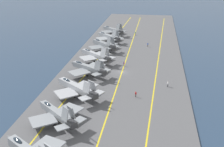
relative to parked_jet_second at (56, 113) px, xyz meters
name	(u,v)px	position (x,y,z in m)	size (l,w,h in m)	color
ground_plane	(122,73)	(33.85, -11.00, -2.94)	(2000.00, 2000.00, 0.00)	navy
carrier_deck	(122,73)	(33.85, -11.00, -2.74)	(216.39, 41.72, 0.40)	#565659
deck_stripe_foul_line	(156,74)	(33.85, -22.47, -2.53)	(194.75, 0.36, 0.01)	yellow
deck_stripe_centerline	(122,72)	(33.85, -11.00, -2.53)	(194.75, 0.36, 0.01)	yellow
deck_stripe_edge_line	(89,70)	(33.85, 0.47, -2.53)	(194.75, 0.36, 0.01)	yellow
parked_jet_second	(56,113)	(0.00, 0.00, 0.00)	(13.38, 14.34, 6.22)	gray
parked_jet_third	(76,87)	(14.42, -0.54, -0.07)	(13.88, 16.28, 6.12)	#A8AAAF
parked_jet_fourth	(88,68)	(29.63, -0.18, 0.02)	(13.62, 15.48, 6.16)	gray
parked_jet_fifth	(95,55)	(42.92, 0.22, 0.07)	(13.72, 15.72, 6.62)	#A8AAAF
parked_jet_sixth	(103,44)	(57.65, -0.03, -0.10)	(13.50, 14.04, 6.56)	gray
parked_jet_seventh	(108,36)	(71.22, 0.11, -0.19)	(14.01, 14.72, 6.37)	#93999E
parked_jet_eighth	(112,30)	(83.94, 0.11, -0.05)	(13.72, 14.41, 6.51)	gray
crew_blue_vest	(148,44)	(65.37, -18.42, -1.56)	(0.43, 0.46, 1.78)	#383328
crew_purple_vest	(124,64)	(39.61, -11.05, -1.58)	(0.43, 0.46, 1.74)	#4C473D
crew_red_vest	(136,94)	(16.08, -17.05, -1.61)	(0.40, 0.45, 1.69)	#383328
crew_green_vest	(135,33)	(84.39, -11.41, -1.53)	(0.39, 0.28, 1.82)	#232328
crew_white_vest	(168,84)	(24.30, -25.98, -1.55)	(0.44, 0.46, 1.79)	#232328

